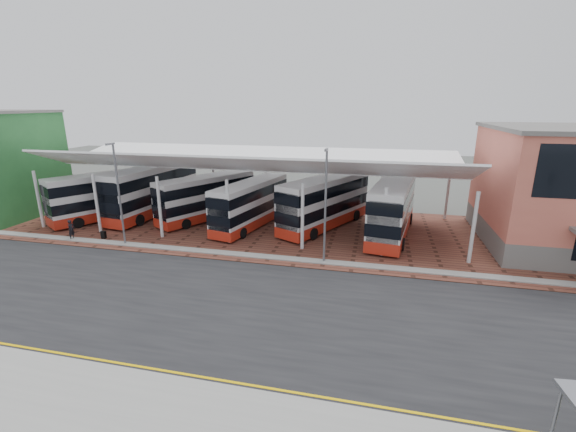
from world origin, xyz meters
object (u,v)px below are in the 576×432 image
Objects in this scene: bus_0 at (109,196)px; bus_4 at (325,203)px; bus_3 at (251,204)px; bus_1 at (152,191)px; pedestrian at (71,230)px; bus_2 at (207,198)px; bus_5 at (393,208)px.

bus_0 is 20.92m from bus_4.
bus_3 is 6.70m from bus_4.
bus_0 is 4.02m from bus_1.
bus_1 is 8.86m from pedestrian.
bus_2 is at bearing 3.28° from bus_1.
bus_0 is 0.95× the size of bus_4.
bus_2 is at bearing 41.51° from bus_0.
bus_1 is 6.04m from bus_2.
bus_3 is at bearing 14.58° from bus_2.
bus_0 is 14.29m from bus_3.
bus_3 is (10.87, -1.59, -0.37)m from bus_1.
bus_3 is 6.11× the size of pedestrian.
pedestrian is (1.04, -6.26, -1.36)m from bus_0.
bus_0 reaches higher than bus_2.
bus_0 is at bearing 9.39° from pedestrian.
bus_3 is 0.93× the size of bus_4.
bus_2 is at bearing -173.86° from bus_5.
bus_1 reaches higher than bus_2.
bus_5 reaches higher than pedestrian.
bus_0 is 1.02× the size of bus_3.
bus_3 is at bearing -1.53° from bus_1.
bus_3 is 0.88× the size of bus_5.
bus_3 is at bearing -169.22° from bus_5.
bus_1 is at bearing -175.20° from bus_3.
bus_2 is (6.03, -0.37, -0.32)m from bus_1.
bus_1 is (3.41, 2.13, 0.21)m from bus_0.
bus_5 is at bearing -74.21° from pedestrian.
bus_0 is 0.91× the size of bus_5.
bus_1 reaches higher than bus_0.
bus_4 reaches higher than bus_2.
bus_0 reaches higher than bus_3.
bus_2 is at bearing -46.33° from pedestrian.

